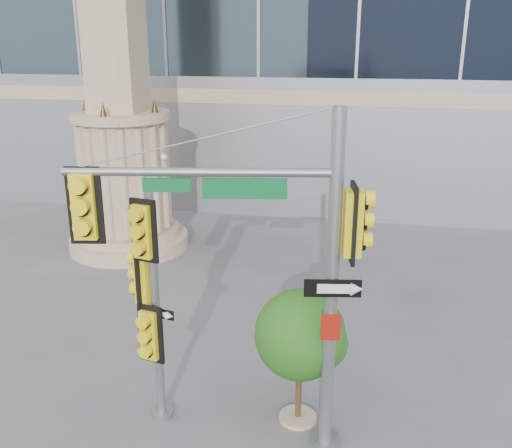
# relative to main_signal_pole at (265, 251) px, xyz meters

# --- Properties ---
(ground) EXTENTS (120.00, 120.00, 0.00)m
(ground) POSITION_rel_main_signal_pole_xyz_m (-1.04, 0.86, -4.07)
(ground) COLOR #545456
(ground) RESTS_ON ground
(monument) EXTENTS (4.40, 4.40, 16.60)m
(monument) POSITION_rel_main_signal_pole_xyz_m (-7.04, 9.86, 1.44)
(monument) COLOR tan
(monument) RESTS_ON ground
(main_signal_pole) EXTENTS (5.07, 1.31, 6.57)m
(main_signal_pole) POSITION_rel_main_signal_pole_xyz_m (0.00, 0.00, 0.00)
(main_signal_pole) COLOR slate
(main_signal_pole) RESTS_ON ground
(secondary_signal_pole) EXTENTS (0.85, 0.74, 4.89)m
(secondary_signal_pole) POSITION_rel_main_signal_pole_xyz_m (-2.36, 0.37, -1.20)
(secondary_signal_pole) COLOR slate
(secondary_signal_pole) RESTS_ON ground
(street_tree) EXTENTS (1.87, 1.82, 2.91)m
(street_tree) POSITION_rel_main_signal_pole_xyz_m (0.58, 0.93, -2.16)
(street_tree) COLOR tan
(street_tree) RESTS_ON ground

